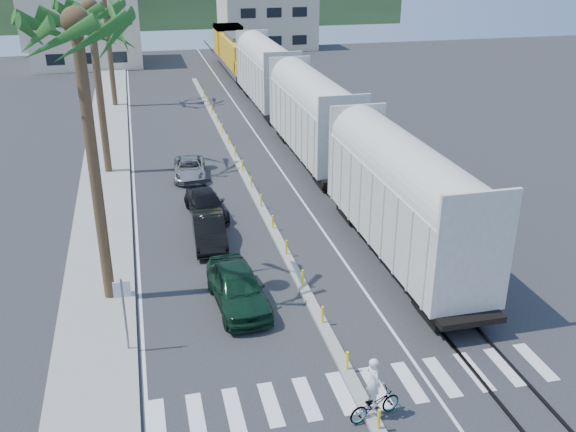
% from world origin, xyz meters
% --- Properties ---
extents(ground, '(140.00, 140.00, 0.00)m').
position_xyz_m(ground, '(0.00, 0.00, 0.00)').
color(ground, '#28282B').
rests_on(ground, ground).
extents(sidewalk, '(3.00, 90.00, 0.15)m').
position_xyz_m(sidewalk, '(-8.50, 25.00, 0.07)').
color(sidewalk, gray).
rests_on(sidewalk, ground).
extents(rails, '(1.56, 100.00, 0.06)m').
position_xyz_m(rails, '(5.00, 28.00, 0.03)').
color(rails, black).
rests_on(rails, ground).
extents(median, '(0.45, 60.00, 0.85)m').
position_xyz_m(median, '(0.00, 19.96, 0.09)').
color(median, gray).
rests_on(median, ground).
extents(crosswalk, '(14.00, 2.20, 0.01)m').
position_xyz_m(crosswalk, '(0.00, -2.00, 0.01)').
color(crosswalk, silver).
rests_on(crosswalk, ground).
extents(lane_markings, '(9.42, 90.00, 0.01)m').
position_xyz_m(lane_markings, '(-2.15, 25.00, 0.00)').
color(lane_markings, silver).
rests_on(lane_markings, ground).
extents(freight_train, '(3.00, 60.94, 5.85)m').
position_xyz_m(freight_train, '(5.00, 27.17, 2.91)').
color(freight_train, '#BBBAAC').
rests_on(freight_train, ground).
extents(street_sign, '(0.60, 0.08, 3.00)m').
position_xyz_m(street_sign, '(-7.30, 2.00, 1.97)').
color(street_sign, slate).
rests_on(street_sign, ground).
extents(buildings, '(38.00, 27.00, 10.00)m').
position_xyz_m(buildings, '(-6.41, 71.66, 4.36)').
color(buildings, beige).
rests_on(buildings, ground).
extents(car_lead, '(2.67, 5.14, 1.65)m').
position_xyz_m(car_lead, '(-2.91, 4.25, 0.83)').
color(car_lead, black).
rests_on(car_lead, ground).
extents(car_second, '(1.86, 4.44, 1.42)m').
position_xyz_m(car_second, '(-3.32, 10.28, 0.71)').
color(car_second, black).
rests_on(car_second, ground).
extents(car_third, '(2.67, 4.77, 1.28)m').
position_xyz_m(car_third, '(-3.07, 13.81, 0.64)').
color(car_third, black).
rests_on(car_third, ground).
extents(car_rear, '(2.72, 4.56, 1.17)m').
position_xyz_m(car_rear, '(-3.35, 20.03, 0.58)').
color(car_rear, '#959799').
rests_on(car_rear, ground).
extents(cyclist, '(1.51, 2.12, 2.21)m').
position_xyz_m(cyclist, '(0.11, -3.32, 0.69)').
color(cyclist, '#9EA0A5').
rests_on(cyclist, ground).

